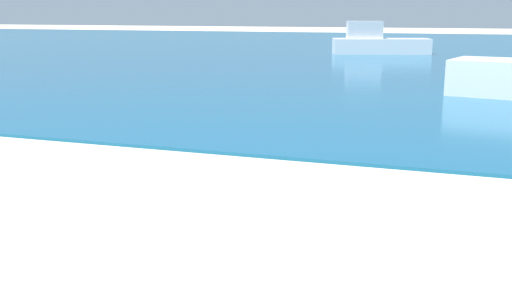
# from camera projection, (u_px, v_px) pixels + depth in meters

# --- Properties ---
(water) EXTENTS (160.00, 60.00, 0.06)m
(water) POSITION_uv_depth(u_px,v_px,m) (446.00, 51.00, 36.99)
(water) COLOR #14567F
(water) RESTS_ON ground
(boat_far) EXTENTS (5.40, 3.20, 1.75)m
(boat_far) POSITION_uv_depth(u_px,v_px,m) (377.00, 43.00, 33.54)
(boat_far) COLOR white
(boat_far) RESTS_ON water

